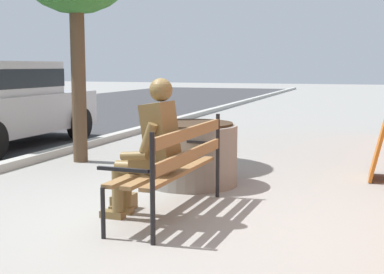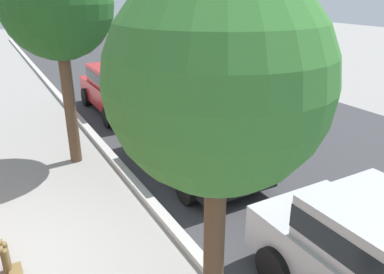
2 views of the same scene
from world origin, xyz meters
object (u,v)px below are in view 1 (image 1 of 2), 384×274
object	(u,v)px
bronze_statue_seated	(148,151)
concrete_planter	(192,154)
leaning_signboard	(379,145)
park_bench	(175,162)

from	to	relation	value
bronze_statue_seated	concrete_planter	size ratio (longest dim) A/B	1.21
bronze_statue_seated	concrete_planter	bearing A→B (deg)	3.46
bronze_statue_seated	leaning_signboard	size ratio (longest dim) A/B	1.52
concrete_planter	leaning_signboard	size ratio (longest dim) A/B	1.26
park_bench	concrete_planter	size ratio (longest dim) A/B	1.60
park_bench	concrete_planter	bearing A→B (deg)	12.28
park_bench	bronze_statue_seated	world-z (taller)	bronze_statue_seated
concrete_planter	bronze_statue_seated	bearing A→B (deg)	-176.54
bronze_statue_seated	concrete_planter	xyz separation A→B (m)	(1.60, 0.10, -0.28)
park_bench	concrete_planter	distance (m)	1.46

